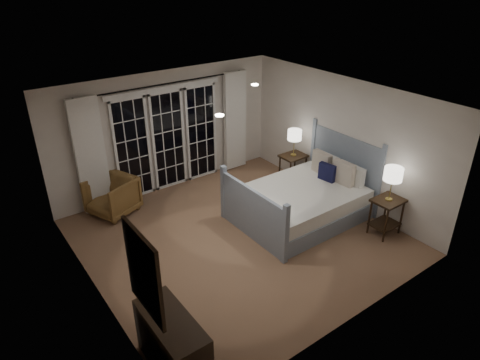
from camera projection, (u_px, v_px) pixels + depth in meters
floor at (238, 237)px, 7.62m from camera, size 5.00×5.00×0.00m
ceiling at (238, 100)px, 6.47m from camera, size 5.00×5.00×0.00m
wall_left at (87, 223)px, 5.73m from camera, size 0.02×5.00×2.50m
wall_right at (341, 141)px, 8.36m from camera, size 0.02×5.00×2.50m
wall_back at (167, 131)px, 8.84m from camera, size 5.00×0.02×2.50m
wall_front at (357, 247)px, 5.25m from camera, size 5.00×0.02×2.50m
french_doors at (168, 139)px, 8.88m from camera, size 2.50×0.04×2.20m
curtain_rod at (165, 84)px, 8.31m from camera, size 3.50×0.03×0.03m
curtain_left at (91, 156)px, 7.93m from camera, size 0.55×0.10×2.25m
curtain_right at (235, 121)px, 9.67m from camera, size 0.55×0.10×2.25m
downlight_a at (255, 85)px, 7.33m from camera, size 0.12×0.12×0.01m
downlight_b at (220, 115)px, 5.88m from camera, size 0.12×0.12×0.01m
bed at (303, 200)px, 8.09m from camera, size 2.38×1.72×1.40m
nightstand_left at (387, 211)px, 7.52m from camera, size 0.53×0.43×0.69m
nightstand_right at (293, 165)px, 9.23m from camera, size 0.53×0.42×0.69m
lamp_left at (393, 174)px, 7.19m from camera, size 0.32×0.32×0.61m
lamp_right at (295, 135)px, 8.91m from camera, size 0.29×0.29×0.57m
armchair at (112, 196)px, 8.19m from camera, size 1.05×1.04×0.74m
dresser at (173, 344)px, 5.00m from camera, size 0.46×1.09×0.77m
mirror at (144, 273)px, 4.35m from camera, size 0.05×0.85×1.00m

